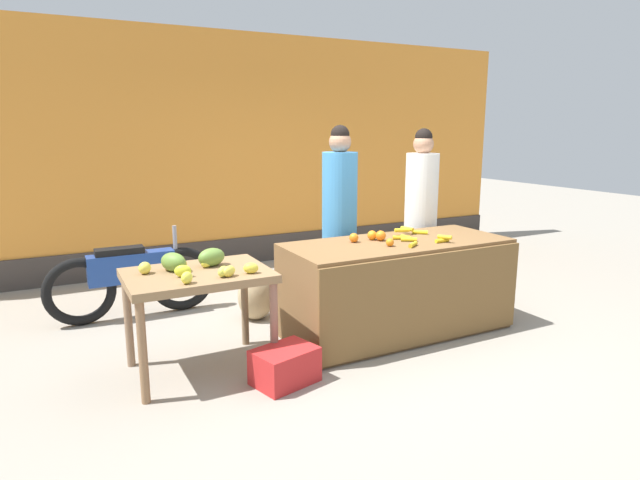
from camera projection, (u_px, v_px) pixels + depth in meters
The scene contains 12 objects.
ground_plane at pixel (358, 338), 4.75m from camera, with size 24.00×24.00×0.00m, color gray.
market_wall_back at pixel (239, 154), 7.14m from camera, with size 8.47×0.23×3.02m.
fruit_stall_counter at pixel (397, 287), 4.82m from camera, with size 2.02×0.87×0.83m.
side_table_wooden at pixel (198, 285), 3.98m from camera, with size 1.04×0.75×0.78m.
banana_bunch_pile at pixel (415, 236), 4.83m from camera, with size 0.52×0.60×0.07m.
orange_pile at pixel (373, 237), 4.72m from camera, with size 0.33×0.37×0.09m.
mango_papaya_pile at pixel (194, 263), 3.98m from camera, with size 0.82×0.56×0.14m.
vendor_woman_blue_shirt at pixel (339, 221), 5.22m from camera, with size 0.34×0.34×1.85m.
vendor_woman_white_shirt at pixel (421, 216), 5.64m from camera, with size 0.34×0.34×1.81m.
parked_motorcycle at pixel (132, 277), 5.19m from camera, with size 1.60×0.18×0.88m.
produce_crate at pixel (285, 366), 3.89m from camera, with size 0.44×0.32×0.26m, color red.
produce_sack at pixel (256, 296), 5.16m from camera, with size 0.36×0.30×0.47m, color tan.
Camera 1 is at (-2.35, -3.82, 1.82)m, focal length 30.15 mm.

